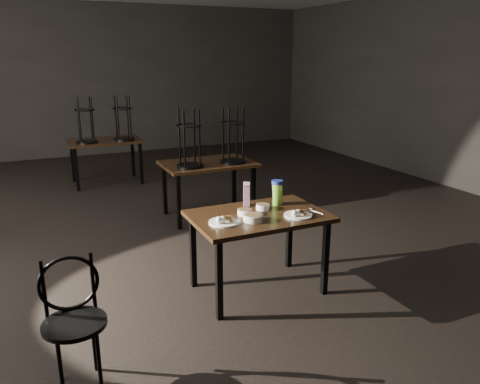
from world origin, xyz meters
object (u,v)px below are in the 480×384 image
main_table (259,222)px  water_bottle (277,192)px  juice_carton (247,195)px  bentwood_chair (73,312)px

main_table → water_bottle: water_bottle is taller
main_table → juice_carton: juice_carton is taller
water_bottle → bentwood_chair: water_bottle is taller
main_table → bentwood_chair: size_ratio=1.39×
water_bottle → bentwood_chair: (-1.96, -0.79, -0.36)m
main_table → water_bottle: size_ratio=5.06×
main_table → bentwood_chair: bearing=-159.7°
juice_carton → water_bottle: (0.28, -0.09, 0.01)m
juice_carton → bentwood_chair: juice_carton is taller
water_bottle → juice_carton: bearing=162.2°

